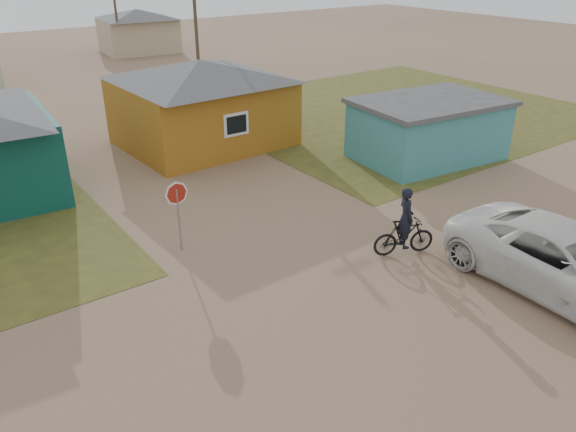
% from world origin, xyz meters
% --- Properties ---
extents(ground, '(120.00, 120.00, 0.00)m').
position_xyz_m(ground, '(0.00, 0.00, 0.00)').
color(ground, '#8D6C51').
extents(grass_ne, '(20.00, 18.00, 0.00)m').
position_xyz_m(grass_ne, '(14.00, 13.00, 0.01)').
color(grass_ne, brown).
rests_on(grass_ne, ground).
extents(house_yellow, '(7.72, 6.76, 3.90)m').
position_xyz_m(house_yellow, '(2.50, 14.00, 2.00)').
color(house_yellow, '#9F6318').
rests_on(house_yellow, ground).
extents(shed_turquoise, '(6.71, 4.93, 2.60)m').
position_xyz_m(shed_turquoise, '(9.50, 6.50, 1.31)').
color(shed_turquoise, teal).
rests_on(shed_turquoise, ground).
extents(house_beige_east, '(6.95, 6.05, 3.60)m').
position_xyz_m(house_beige_east, '(10.00, 40.00, 1.86)').
color(house_beige_east, tan).
rests_on(house_beige_east, ground).
extents(utility_pole_near, '(1.40, 0.20, 8.00)m').
position_xyz_m(utility_pole_near, '(6.50, 22.00, 4.14)').
color(utility_pole_near, '#4B3D2D').
rests_on(utility_pole_near, ground).
extents(utility_pole_far, '(1.40, 0.20, 8.00)m').
position_xyz_m(utility_pole_far, '(7.50, 38.00, 4.14)').
color(utility_pole_far, '#4B3D2D').
rests_on(utility_pole_far, ground).
extents(stop_sign, '(0.71, 0.30, 2.27)m').
position_xyz_m(stop_sign, '(-3.02, 5.15, 1.68)').
color(stop_sign, gray).
rests_on(stop_sign, ground).
extents(cyclist, '(1.98, 1.24, 2.17)m').
position_xyz_m(cyclist, '(2.34, 1.01, 0.79)').
color(cyclist, black).
rests_on(cyclist, ground).
extents(vehicle, '(3.08, 6.55, 1.81)m').
position_xyz_m(vehicle, '(4.37, -2.94, 0.90)').
color(vehicle, silver).
rests_on(vehicle, ground).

